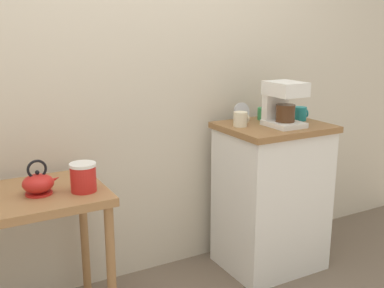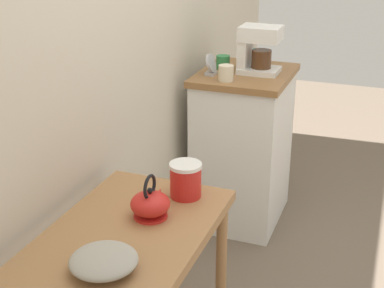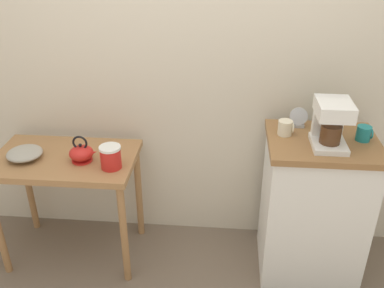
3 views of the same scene
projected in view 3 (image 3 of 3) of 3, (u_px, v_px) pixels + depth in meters
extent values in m
plane|color=#6B5B4C|center=(183.00, 263.00, 2.82)|extent=(8.00, 8.00, 0.00)
cube|color=beige|center=(206.00, 34.00, 2.53)|extent=(4.40, 0.10, 2.80)
cube|color=#9E7044|center=(65.00, 160.00, 2.59)|extent=(0.86, 0.52, 0.04)
cylinder|color=#9E7044|center=(124.00, 235.00, 2.53)|extent=(0.04, 0.04, 0.70)
cylinder|color=#9E7044|center=(29.00, 187.00, 2.98)|extent=(0.04, 0.04, 0.70)
cylinder|color=#9E7044|center=(139.00, 192.00, 2.92)|extent=(0.04, 0.04, 0.70)
cube|color=white|center=(312.00, 209.00, 2.61)|extent=(0.59, 0.47, 0.88)
cube|color=olive|center=(323.00, 143.00, 2.39)|extent=(0.62, 0.50, 0.04)
cylinder|color=#9E998C|center=(26.00, 158.00, 2.55)|extent=(0.09, 0.09, 0.01)
ellipsoid|color=#9E998C|center=(25.00, 153.00, 2.54)|extent=(0.21, 0.21, 0.06)
cylinder|color=red|center=(82.00, 160.00, 2.53)|extent=(0.12, 0.12, 0.01)
ellipsoid|color=red|center=(81.00, 153.00, 2.51)|extent=(0.14, 0.14, 0.08)
cone|color=red|center=(92.00, 153.00, 2.50)|extent=(0.07, 0.03, 0.05)
sphere|color=black|center=(80.00, 145.00, 2.48)|extent=(0.02, 0.02, 0.02)
torus|color=black|center=(80.00, 143.00, 2.48)|extent=(0.09, 0.01, 0.09)
cylinder|color=red|center=(111.00, 158.00, 2.44)|extent=(0.12, 0.12, 0.12)
cylinder|color=white|center=(110.00, 148.00, 2.41)|extent=(0.12, 0.12, 0.01)
cube|color=white|center=(328.00, 144.00, 2.31)|extent=(0.18, 0.22, 0.03)
cube|color=white|center=(329.00, 118.00, 2.33)|extent=(0.16, 0.05, 0.26)
cube|color=white|center=(334.00, 109.00, 2.21)|extent=(0.18, 0.22, 0.08)
cylinder|color=#4C2D19|center=(331.00, 134.00, 2.27)|extent=(0.11, 0.11, 0.10)
cylinder|color=beige|center=(285.00, 128.00, 2.42)|extent=(0.08, 0.08, 0.09)
torus|color=beige|center=(293.00, 128.00, 2.42)|extent=(0.01, 0.06, 0.06)
cylinder|color=#338C4C|center=(325.00, 123.00, 2.49)|extent=(0.08, 0.08, 0.08)
torus|color=#338C4C|center=(332.00, 123.00, 2.48)|extent=(0.01, 0.05, 0.05)
cylinder|color=teal|center=(363.00, 133.00, 2.36)|extent=(0.08, 0.08, 0.08)
torus|color=teal|center=(371.00, 134.00, 2.36)|extent=(0.01, 0.06, 0.06)
cube|color=#B2B5BA|center=(298.00, 125.00, 2.53)|extent=(0.07, 0.05, 0.02)
cylinder|color=#B2B5BA|center=(299.00, 116.00, 2.50)|extent=(0.10, 0.05, 0.10)
cylinder|color=black|center=(299.00, 117.00, 2.50)|extent=(0.09, 0.03, 0.09)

